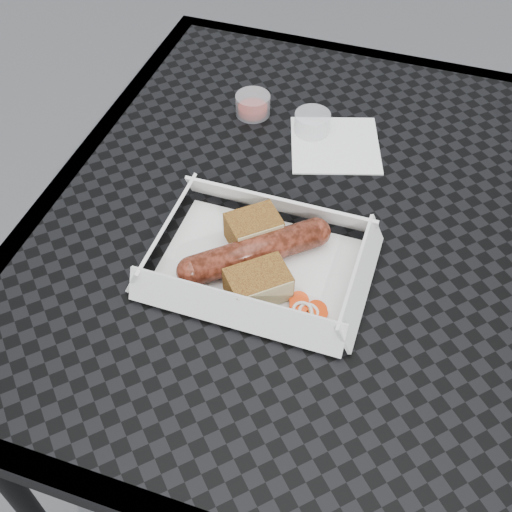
{
  "coord_description": "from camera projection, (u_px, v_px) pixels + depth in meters",
  "views": [
    {
      "loc": [
        0.05,
        -0.55,
        1.32
      ],
      "look_at": [
        -0.1,
        -0.11,
        0.78
      ],
      "focal_mm": 45.0,
      "sensor_mm": 36.0,
      "label": 1
    }
  ],
  "objects": [
    {
      "name": "veg_garnish",
      "position": [
        309.0,
        314.0,
        0.69
      ],
      "size": [
        0.03,
        0.03,
        0.0
      ],
      "color": "red",
      "rests_on": "food_tray"
    },
    {
      "name": "condiment_cup_sauce",
      "position": [
        253.0,
        105.0,
        0.92
      ],
      "size": [
        0.05,
        0.05,
        0.03
      ],
      "primitive_type": "cylinder",
      "color": "maroon",
      "rests_on": "patio_table"
    },
    {
      "name": "napkin",
      "position": [
        335.0,
        145.0,
        0.88
      ],
      "size": [
        0.15,
        0.15,
        0.0
      ],
      "primitive_type": "cube",
      "rotation": [
        0.0,
        0.0,
        0.31
      ],
      "color": "white",
      "rests_on": "patio_table"
    },
    {
      "name": "ground",
      "position": [
        316.0,
        470.0,
        1.35
      ],
      "size": [
        60.0,
        60.0,
        0.0
      ],
      "primitive_type": "plane",
      "color": "#4F5052",
      "rests_on": "ground"
    },
    {
      "name": "bread_near",
      "position": [
        254.0,
        229.0,
        0.75
      ],
      "size": [
        0.07,
        0.07,
        0.04
      ],
      "primitive_type": "cube",
      "rotation": [
        0.0,
        0.0,
        0.72
      ],
      "color": "brown",
      "rests_on": "food_tray"
    },
    {
      "name": "condiment_cup_empty",
      "position": [
        312.0,
        123.0,
        0.89
      ],
      "size": [
        0.05,
        0.05,
        0.03
      ],
      "primitive_type": "cylinder",
      "color": "silver",
      "rests_on": "patio_table"
    },
    {
      "name": "patio_table",
      "position": [
        352.0,
        268.0,
        0.84
      ],
      "size": [
        0.8,
        0.8,
        0.74
      ],
      "color": "black",
      "rests_on": "ground"
    },
    {
      "name": "food_tray",
      "position": [
        259.0,
        266.0,
        0.74
      ],
      "size": [
        0.22,
        0.15,
        0.0
      ],
      "primitive_type": "cube",
      "color": "white",
      "rests_on": "patio_table"
    },
    {
      "name": "bratwurst",
      "position": [
        255.0,
        251.0,
        0.73
      ],
      "size": [
        0.15,
        0.14,
        0.04
      ],
      "rotation": [
        0.0,
        0.0,
        0.72
      ],
      "color": "maroon",
      "rests_on": "food_tray"
    },
    {
      "name": "bread_far",
      "position": [
        258.0,
        284.0,
        0.7
      ],
      "size": [
        0.08,
        0.08,
        0.03
      ],
      "primitive_type": "cube",
      "rotation": [
        0.0,
        0.0,
        0.72
      ],
      "color": "brown",
      "rests_on": "food_tray"
    }
  ]
}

